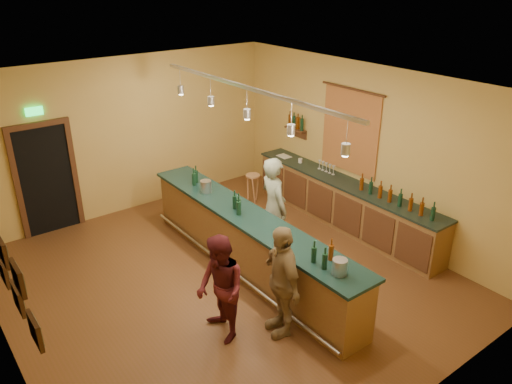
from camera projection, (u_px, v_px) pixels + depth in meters
floor at (225, 280)px, 8.29m from camera, size 7.00×7.00×0.00m
ceiling at (219, 88)px, 6.97m from camera, size 6.50×7.00×0.02m
wall_back at (127, 136)px, 10.17m from camera, size 6.50×0.02×3.20m
wall_front at (413, 304)px, 5.09m from camera, size 6.50×0.02×3.20m
wall_right at (366, 149)px, 9.42m from camera, size 0.02×7.00×3.20m
doorway at (46, 177)px, 9.41m from camera, size 1.15×0.09×2.48m
tapestry at (350, 132)px, 9.60m from camera, size 0.03×1.40×1.60m
bottle_shelf at (296, 124)px, 10.73m from camera, size 0.17×0.55×0.54m
picture_grid at (4, 262)px, 5.17m from camera, size 0.06×2.20×0.70m
back_counter at (344, 203)px, 9.86m from camera, size 0.60×4.55×1.27m
tasting_bar at (248, 239)px, 8.30m from camera, size 0.73×5.10×1.38m
pendant_track at (247, 98)px, 7.33m from camera, size 0.11×4.60×0.50m
bartender at (274, 207)px, 8.69m from camera, size 0.53×0.73×1.84m
customer_a at (220, 289)px, 6.71m from camera, size 0.70×0.84×1.56m
customer_b at (281, 281)px, 6.80m from camera, size 0.67×1.05×1.67m
bar_stool at (253, 181)px, 10.84m from camera, size 0.31×0.31×0.65m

